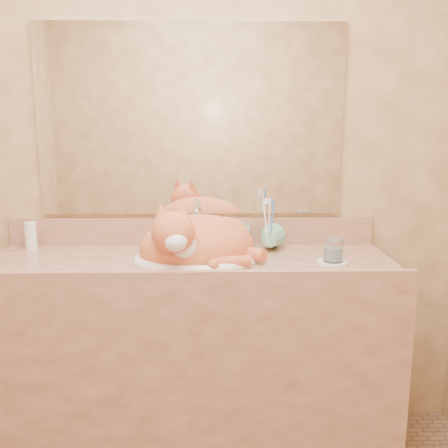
{
  "coord_description": "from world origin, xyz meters",
  "views": [
    {
      "loc": [
        0.1,
        -1.18,
        1.37
      ],
      "look_at": [
        0.14,
        0.7,
        1.0
      ],
      "focal_mm": 40.0,
      "sensor_mm": 36.0,
      "label": 1
    }
  ],
  "objects_px": {
    "toothbrush_cup": "(269,241)",
    "water_glass": "(333,250)",
    "cat": "(196,241)",
    "vanity_counter": "(191,359)",
    "sink_basin": "(195,243)",
    "soap_dispenser": "(239,229)"
  },
  "relations": [
    {
      "from": "soap_dispenser",
      "to": "water_glass",
      "type": "bearing_deg",
      "value": -25.84
    },
    {
      "from": "soap_dispenser",
      "to": "water_glass",
      "type": "distance_m",
      "value": 0.41
    },
    {
      "from": "sink_basin",
      "to": "cat",
      "type": "xyz_separation_m",
      "value": [
        0.0,
        -0.01,
        0.01
      ]
    },
    {
      "from": "sink_basin",
      "to": "toothbrush_cup",
      "type": "bearing_deg",
      "value": 32.84
    },
    {
      "from": "cat",
      "to": "water_glass",
      "type": "relative_size",
      "value": 5.34
    },
    {
      "from": "cat",
      "to": "water_glass",
      "type": "height_order",
      "value": "cat"
    },
    {
      "from": "cat",
      "to": "soap_dispenser",
      "type": "distance_m",
      "value": 0.24
    },
    {
      "from": "soap_dispenser",
      "to": "toothbrush_cup",
      "type": "relative_size",
      "value": 1.75
    },
    {
      "from": "toothbrush_cup",
      "to": "water_glass",
      "type": "height_order",
      "value": "toothbrush_cup"
    },
    {
      "from": "toothbrush_cup",
      "to": "vanity_counter",
      "type": "bearing_deg",
      "value": -162.87
    },
    {
      "from": "cat",
      "to": "vanity_counter",
      "type": "bearing_deg",
      "value": 117.03
    },
    {
      "from": "soap_dispenser",
      "to": "water_glass",
      "type": "relative_size",
      "value": 2.18
    },
    {
      "from": "vanity_counter",
      "to": "soap_dispenser",
      "type": "height_order",
      "value": "soap_dispenser"
    },
    {
      "from": "vanity_counter",
      "to": "water_glass",
      "type": "height_order",
      "value": "water_glass"
    },
    {
      "from": "vanity_counter",
      "to": "water_glass",
      "type": "relative_size",
      "value": 18.38
    },
    {
      "from": "cat",
      "to": "toothbrush_cup",
      "type": "distance_m",
      "value": 0.32
    },
    {
      "from": "cat",
      "to": "toothbrush_cup",
      "type": "height_order",
      "value": "cat"
    },
    {
      "from": "sink_basin",
      "to": "soap_dispenser",
      "type": "relative_size",
      "value": 2.48
    },
    {
      "from": "cat",
      "to": "soap_dispenser",
      "type": "xyz_separation_m",
      "value": [
        0.17,
        0.16,
        0.01
      ]
    },
    {
      "from": "sink_basin",
      "to": "cat",
      "type": "height_order",
      "value": "cat"
    },
    {
      "from": "sink_basin",
      "to": "soap_dispenser",
      "type": "height_order",
      "value": "soap_dispenser"
    },
    {
      "from": "cat",
      "to": "water_glass",
      "type": "distance_m",
      "value": 0.53
    }
  ]
}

